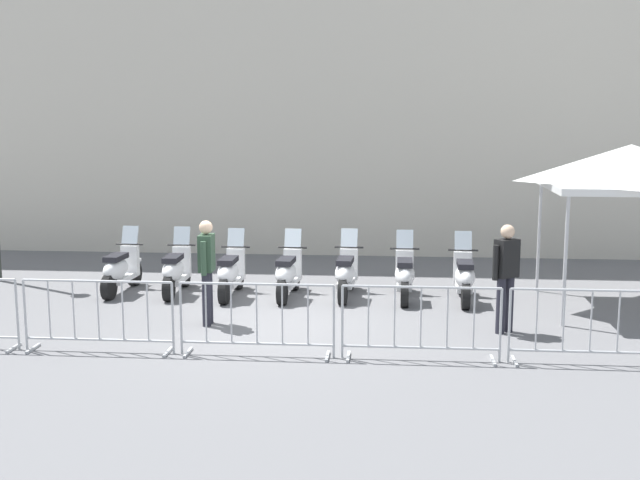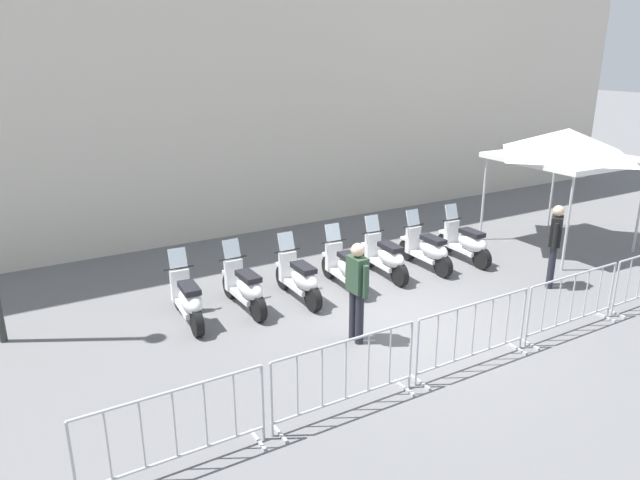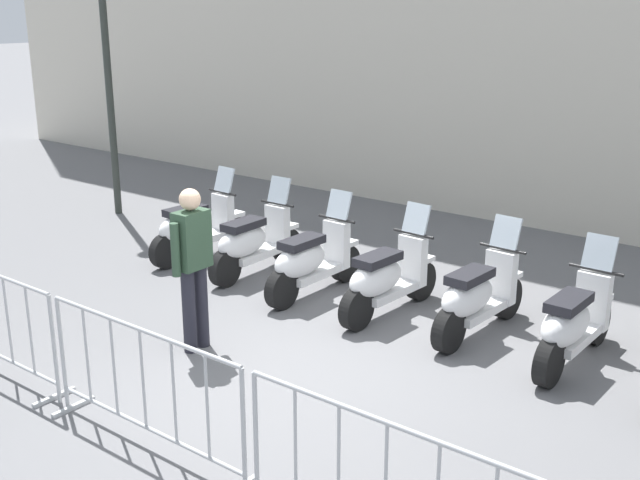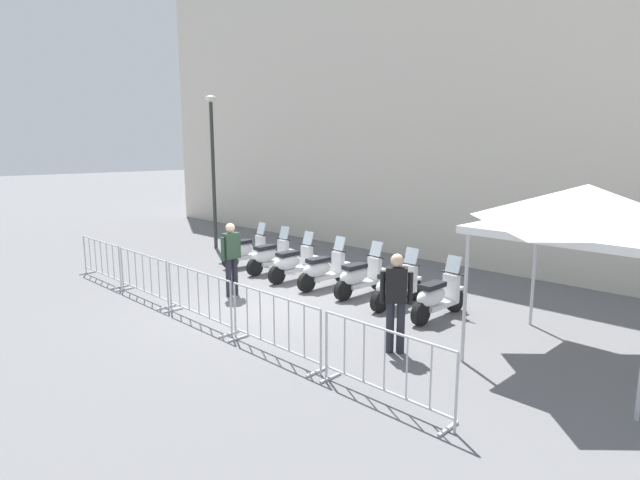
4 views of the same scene
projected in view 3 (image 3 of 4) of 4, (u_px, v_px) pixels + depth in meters
The scene contains 10 objects.
ground_plane at pixel (283, 372), 7.72m from camera, with size 120.00×120.00×0.00m, color slate.
motorcycle_0 at pixel (196, 228), 10.99m from camera, with size 0.56×1.72×1.24m.
motorcycle_1 at pixel (253, 242), 10.34m from camera, with size 0.56×1.72×1.24m.
motorcycle_2 at pixel (311, 261), 9.60m from camera, with size 0.56×1.72×1.24m.
motorcycle_3 at pixel (386, 279), 8.99m from camera, with size 0.56×1.72×1.24m.
motorcycle_4 at pixel (477, 297), 8.44m from camera, with size 0.56×1.72×1.24m.
motorcycle_5 at pixel (573, 324), 7.73m from camera, with size 0.56×1.72×1.24m.
barrier_segment_2 at pixel (144, 389), 6.28m from camera, with size 2.23×0.49×1.07m.
street_lamp at pixel (104, 25), 12.61m from camera, with size 0.36×0.36×5.12m.
officer_mid_plaza at pixel (193, 260), 7.98m from camera, with size 0.24×0.55×1.73m.
Camera 3 is at (4.73, -5.18, 3.51)m, focal length 43.93 mm.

